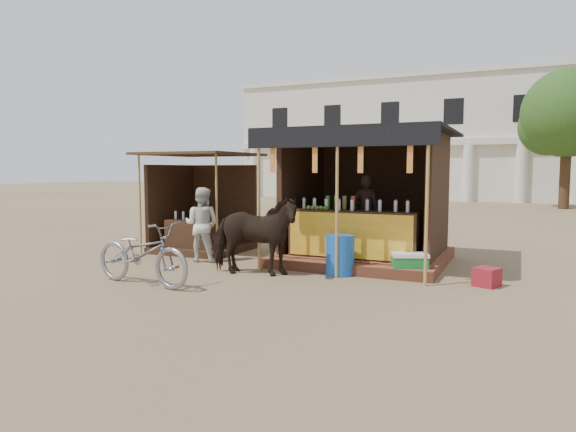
# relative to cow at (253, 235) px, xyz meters

# --- Properties ---
(ground) EXTENTS (120.00, 120.00, 0.00)m
(ground) POSITION_rel_cow_xyz_m (0.49, -1.11, -0.76)
(ground) COLOR #846B4C
(ground) RESTS_ON ground
(main_stall) EXTENTS (3.60, 3.61, 2.78)m
(main_stall) POSITION_rel_cow_xyz_m (1.49, 2.25, 0.27)
(main_stall) COLOR #984F32
(main_stall) RESTS_ON ground
(secondary_stall) EXTENTS (2.40, 2.40, 2.38)m
(secondary_stall) POSITION_rel_cow_xyz_m (-2.68, 2.13, 0.09)
(secondary_stall) COLOR #3A2515
(secondary_stall) RESTS_ON ground
(cow) EXTENTS (1.91, 1.12, 1.52)m
(cow) POSITION_rel_cow_xyz_m (0.00, 0.00, 0.00)
(cow) COLOR black
(cow) RESTS_ON ground
(motorbike) EXTENTS (2.17, 0.97, 1.11)m
(motorbike) POSITION_rel_cow_xyz_m (-1.36, -1.49, -0.21)
(motorbike) COLOR gray
(motorbike) RESTS_ON ground
(bystander) EXTENTS (0.88, 0.74, 1.61)m
(bystander) POSITION_rel_cow_xyz_m (-1.73, 0.87, 0.04)
(bystander) COLOR silver
(bystander) RESTS_ON ground
(blue_barrel) EXTENTS (0.56, 0.56, 0.76)m
(blue_barrel) POSITION_rel_cow_xyz_m (1.47, 0.71, -0.38)
(blue_barrel) COLOR blue
(blue_barrel) RESTS_ON ground
(red_crate) EXTENTS (0.49, 0.50, 0.32)m
(red_crate) POSITION_rel_cow_xyz_m (4.05, 0.85, -0.60)
(red_crate) COLOR maroon
(red_crate) RESTS_ON ground
(cooler) EXTENTS (0.76, 0.65, 0.46)m
(cooler) POSITION_rel_cow_xyz_m (2.72, 0.99, -0.53)
(cooler) COLOR #1B7A31
(cooler) RESTS_ON ground
(background_building) EXTENTS (26.00, 7.45, 8.18)m
(background_building) POSITION_rel_cow_xyz_m (-1.51, 28.83, 3.22)
(background_building) COLOR silver
(background_building) RESTS_ON ground
(tree) EXTENTS (4.50, 4.40, 7.00)m
(tree) POSITION_rel_cow_xyz_m (6.30, 21.03, 3.87)
(tree) COLOR #382314
(tree) RESTS_ON ground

